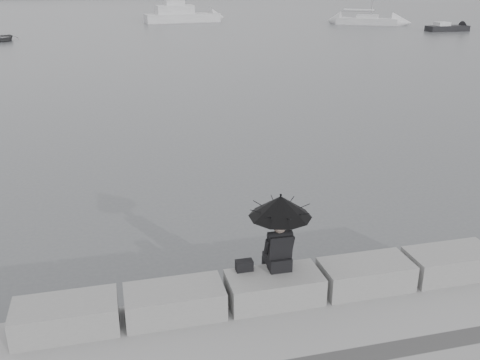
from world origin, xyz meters
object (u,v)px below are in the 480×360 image
object	(u,v)px
motor_cruiser	(182,15)
dinghy	(4,38)
sailboat_right	(367,20)
small_motorboat	(447,28)
seated_person	(280,217)

from	to	relation	value
motor_cruiser	dinghy	xyz separation A→B (m)	(-19.63, -17.76, -0.60)
motor_cruiser	dinghy	size ratio (longest dim) A/B	2.90
sailboat_right	dinghy	size ratio (longest dim) A/B	3.72
sailboat_right	motor_cruiser	world-z (taller)	sailboat_right
dinghy	small_motorboat	bearing A→B (deg)	-1.77
sailboat_right	small_motorboat	size ratio (longest dim) A/B	2.67
motor_cruiser	seated_person	bearing A→B (deg)	-103.05
sailboat_right	small_motorboat	distance (m)	11.19
motor_cruiser	dinghy	bearing A→B (deg)	-143.91
seated_person	dinghy	xyz separation A→B (m)	(-11.53, 48.27, -1.69)
sailboat_right	motor_cruiser	distance (m)	24.10
seated_person	sailboat_right	world-z (taller)	sailboat_right
seated_person	sailboat_right	xyz separation A→B (m)	(30.29, 56.65, -1.45)
seated_person	dinghy	world-z (taller)	seated_person
sailboat_right	small_motorboat	xyz separation A→B (m)	(4.67, -10.17, -0.21)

